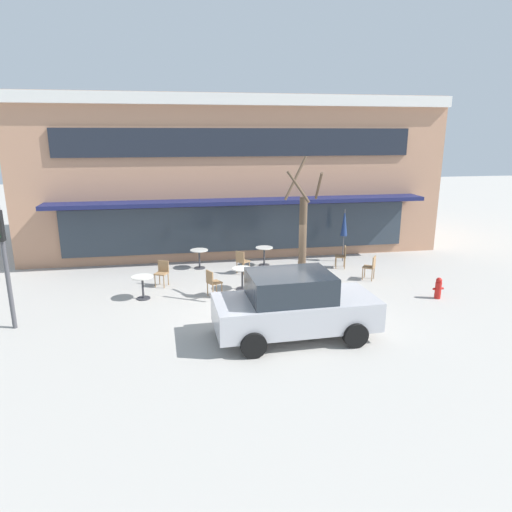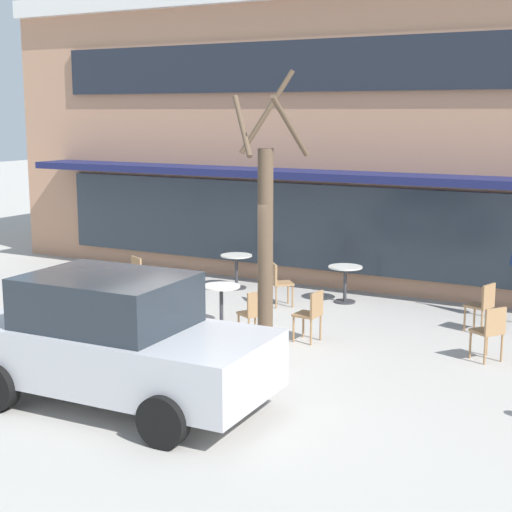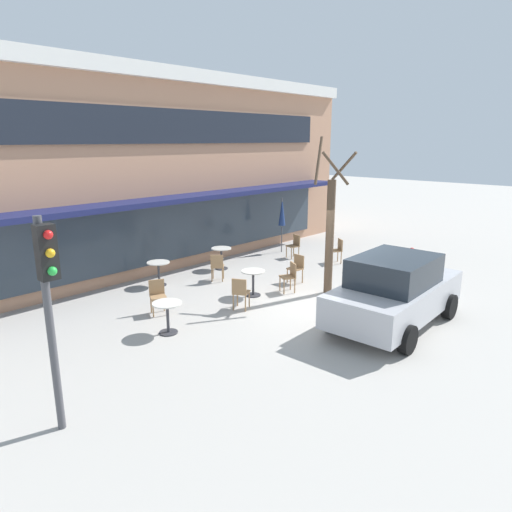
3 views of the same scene
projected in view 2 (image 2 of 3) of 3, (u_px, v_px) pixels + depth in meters
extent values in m
plane|color=#ADA8A0|center=(180.00, 362.00, 12.36)|extent=(80.00, 80.00, 0.00)
cube|color=tan|center=(394.00, 131.00, 20.38)|extent=(17.98, 8.00, 6.74)
cube|color=#191E4C|center=(322.00, 175.00, 16.60)|extent=(15.28, 1.10, 0.16)
cube|color=#1E232D|center=(333.00, 65.00, 16.60)|extent=(14.39, 0.10, 1.10)
cube|color=#2D3842|center=(330.00, 228.00, 17.24)|extent=(14.39, 0.10, 1.90)
cylinder|color=#333338|center=(71.00, 308.00, 15.67)|extent=(0.44, 0.44, 0.03)
cylinder|color=#333338|center=(70.00, 290.00, 15.60)|extent=(0.07, 0.07, 0.70)
cylinder|color=silver|center=(69.00, 272.00, 15.53)|extent=(0.70, 0.70, 0.03)
cylinder|color=#333338|center=(237.00, 288.00, 17.46)|extent=(0.44, 0.44, 0.03)
cylinder|color=#333338|center=(236.00, 272.00, 17.39)|extent=(0.07, 0.07, 0.70)
cylinder|color=silver|center=(236.00, 256.00, 17.33)|extent=(0.70, 0.70, 0.03)
cylinder|color=#333338|center=(345.00, 302.00, 16.19)|extent=(0.44, 0.44, 0.03)
cylinder|color=#333338|center=(345.00, 284.00, 16.12)|extent=(0.07, 0.07, 0.70)
cylinder|color=silver|center=(345.00, 267.00, 16.05)|extent=(0.70, 0.70, 0.03)
cylinder|color=#333338|center=(222.00, 325.00, 14.42)|extent=(0.44, 0.44, 0.03)
cylinder|color=#333338|center=(221.00, 306.00, 14.35)|extent=(0.07, 0.07, 0.70)
cylinder|color=silver|center=(221.00, 286.00, 14.29)|extent=(0.70, 0.70, 0.03)
cylinder|color=#9E754C|center=(171.00, 311.00, 14.58)|extent=(0.04, 0.04, 0.45)
cylinder|color=#9E754C|center=(169.00, 316.00, 14.25)|extent=(0.04, 0.04, 0.45)
cylinder|color=#9E754C|center=(153.00, 311.00, 14.59)|extent=(0.04, 0.04, 0.45)
cylinder|color=#9E754C|center=(150.00, 316.00, 14.26)|extent=(0.04, 0.04, 0.45)
cube|color=#9E754C|center=(161.00, 300.00, 14.38)|extent=(0.54, 0.54, 0.04)
cube|color=#9E754C|center=(151.00, 289.00, 14.34)|extent=(0.22, 0.38, 0.40)
cylinder|color=#9E754C|center=(239.00, 326.00, 13.54)|extent=(0.04, 0.04, 0.45)
cylinder|color=#9E754C|center=(255.00, 324.00, 13.72)|extent=(0.04, 0.04, 0.45)
cylinder|color=#9E754C|center=(249.00, 331.00, 13.26)|extent=(0.04, 0.04, 0.45)
cylinder|color=#9E754C|center=(266.00, 328.00, 13.44)|extent=(0.04, 0.04, 0.45)
cube|color=#9E754C|center=(252.00, 314.00, 13.45)|extent=(0.54, 0.54, 0.04)
cube|color=#9E754C|center=(258.00, 303.00, 13.26)|extent=(0.23, 0.37, 0.40)
cylinder|color=#9E754C|center=(470.00, 345.00, 12.48)|extent=(0.04, 0.04, 0.45)
cylinder|color=#9E754C|center=(487.00, 342.00, 12.63)|extent=(0.04, 0.04, 0.45)
cylinder|color=#9E754C|center=(485.00, 351.00, 12.18)|extent=(0.04, 0.04, 0.45)
cylinder|color=#9E754C|center=(502.00, 348.00, 12.32)|extent=(0.04, 0.04, 0.45)
cube|color=#9E754C|center=(487.00, 331.00, 12.36)|extent=(0.56, 0.56, 0.04)
cube|color=#9E754C|center=(496.00, 321.00, 12.16)|extent=(0.27, 0.35, 0.40)
cylinder|color=#9E754C|center=(465.00, 319.00, 14.03)|extent=(0.04, 0.04, 0.45)
cylinder|color=#9E754C|center=(474.00, 316.00, 14.26)|extent=(0.04, 0.04, 0.45)
cylinder|color=#9E754C|center=(482.00, 323.00, 13.79)|extent=(0.04, 0.04, 0.45)
cylinder|color=#9E754C|center=(491.00, 319.00, 14.02)|extent=(0.04, 0.04, 0.45)
cube|color=#9E754C|center=(479.00, 306.00, 13.98)|extent=(0.50, 0.50, 0.04)
cube|color=#9E754C|center=(489.00, 295.00, 13.81)|extent=(0.15, 0.39, 0.40)
cylinder|color=#9E754C|center=(288.00, 293.00, 16.05)|extent=(0.04, 0.04, 0.45)
cylinder|color=#9E754C|center=(293.00, 297.00, 15.73)|extent=(0.04, 0.04, 0.45)
cylinder|color=#9E754C|center=(272.00, 294.00, 15.98)|extent=(0.04, 0.04, 0.45)
cylinder|color=#9E754C|center=(276.00, 297.00, 15.65)|extent=(0.04, 0.04, 0.45)
cube|color=#9E754C|center=(282.00, 283.00, 15.81)|extent=(0.56, 0.56, 0.04)
cube|color=#9E754C|center=(274.00, 273.00, 15.73)|extent=(0.30, 0.33, 0.40)
cylinder|color=#9E754C|center=(294.00, 329.00, 13.37)|extent=(0.04, 0.04, 0.45)
cylinder|color=#9E754C|center=(303.00, 325.00, 13.65)|extent=(0.04, 0.04, 0.45)
cylinder|color=#9E754C|center=(311.00, 332.00, 13.19)|extent=(0.04, 0.04, 0.45)
cylinder|color=#9E754C|center=(321.00, 328.00, 13.47)|extent=(0.04, 0.04, 0.45)
cube|color=#9E754C|center=(307.00, 315.00, 13.38)|extent=(0.43, 0.43, 0.04)
cube|color=#9E754C|center=(317.00, 303.00, 13.24)|extent=(0.07, 0.40, 0.40)
cylinder|color=#9E754C|center=(126.00, 292.00, 16.14)|extent=(0.04, 0.04, 0.45)
cylinder|color=#9E754C|center=(118.00, 289.00, 16.41)|extent=(0.04, 0.04, 0.45)
cylinder|color=#9E754C|center=(140.00, 290.00, 16.34)|extent=(0.04, 0.04, 0.45)
cylinder|color=#9E754C|center=(133.00, 287.00, 16.61)|extent=(0.04, 0.04, 0.45)
cube|color=#9E754C|center=(129.00, 278.00, 16.33)|extent=(0.53, 0.53, 0.04)
cube|color=#9E754C|center=(136.00, 266.00, 16.39)|extent=(0.38, 0.21, 0.40)
cube|color=#B7B7BC|center=(118.00, 354.00, 10.47)|extent=(4.26, 1.95, 0.76)
cube|color=#232B33|center=(107.00, 300.00, 10.40)|extent=(2.16, 1.67, 0.68)
cylinder|color=black|center=(235.00, 375.00, 10.75)|extent=(0.65, 0.24, 0.64)
cylinder|color=black|center=(163.00, 421.00, 9.17)|extent=(0.65, 0.24, 0.64)
cylinder|color=black|center=(84.00, 350.00, 11.90)|extent=(0.65, 0.24, 0.64)
cylinder|color=brown|center=(265.00, 257.00, 12.07)|extent=(0.24, 0.24, 3.34)
cylinder|color=brown|center=(290.00, 127.00, 11.44)|extent=(0.22, 0.94, 0.91)
cylinder|color=brown|center=(267.00, 112.00, 12.05)|extent=(0.81, 0.44, 1.30)
cylinder|color=brown|center=(242.00, 126.00, 11.59)|extent=(0.63, 0.60, 0.92)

